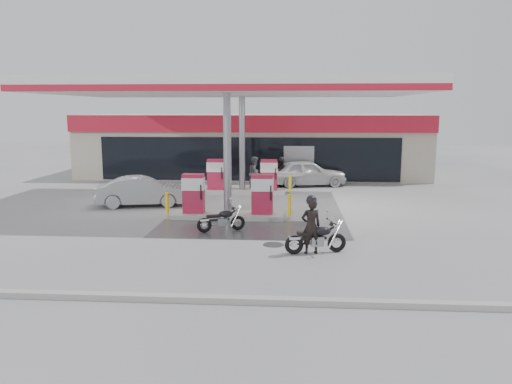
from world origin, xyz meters
TOP-DOWN VIEW (x-y plane):
  - ground at (0.00, 0.00)m, footprint 90.00×90.00m
  - wet_patch at (0.50, 0.00)m, footprint 6.00×3.00m
  - drain_cover at (2.00, -2.00)m, footprint 0.70×0.70m
  - kerb at (0.00, -7.00)m, footprint 28.00×0.25m
  - store_building at (0.01, 15.94)m, footprint 22.00×8.22m
  - canopy at (0.00, 5.00)m, footprint 16.00×10.02m
  - pump_island_near at (0.00, 2.00)m, footprint 5.14×1.30m
  - pump_island_far at (0.00, 8.00)m, footprint 5.14×1.30m
  - main_motorcycle at (3.35, -2.85)m, footprint 1.92×0.79m
  - biker_main at (3.16, -2.90)m, footprint 0.72×0.58m
  - parked_motorcycle at (0.08, -0.31)m, footprint 1.70×0.86m
  - sedan_white at (3.48, 10.73)m, footprint 4.68×2.63m
  - attendant at (0.58, 9.29)m, footprint 0.87×1.01m
  - hatchback_silver at (-4.19, 4.20)m, footprint 4.28×2.23m
  - parked_car_left at (-6.12, 14.00)m, footprint 4.64×2.40m
  - parked_car_right at (8.39, 14.00)m, footprint 4.11×2.48m
  - biker_walking at (2.02, 10.20)m, footprint 1.02×0.80m

SIDE VIEW (x-z plane):
  - ground at x=0.00m, z-range 0.00..0.00m
  - wet_patch at x=0.50m, z-range 0.00..0.00m
  - drain_cover at x=2.00m, z-range 0.00..0.01m
  - kerb at x=0.00m, z-range 0.00..0.15m
  - parked_motorcycle at x=0.08m, z-range -0.05..0.86m
  - main_motorcycle at x=3.35m, z-range -0.06..0.94m
  - parked_car_right at x=8.39m, z-range 0.00..1.07m
  - parked_car_left at x=-6.12m, z-range 0.00..1.29m
  - hatchback_silver at x=-4.19m, z-range 0.00..1.34m
  - pump_island_near at x=0.00m, z-range -0.18..1.60m
  - pump_island_far at x=0.00m, z-range -0.18..1.60m
  - sedan_white at x=3.48m, z-range 0.00..1.50m
  - biker_walking at x=2.02m, z-range 0.00..1.62m
  - biker_main at x=3.16m, z-range 0.00..1.71m
  - attendant at x=0.58m, z-range 0.00..1.80m
  - store_building at x=0.01m, z-range 0.01..4.01m
  - canopy at x=0.00m, z-range 2.51..8.02m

